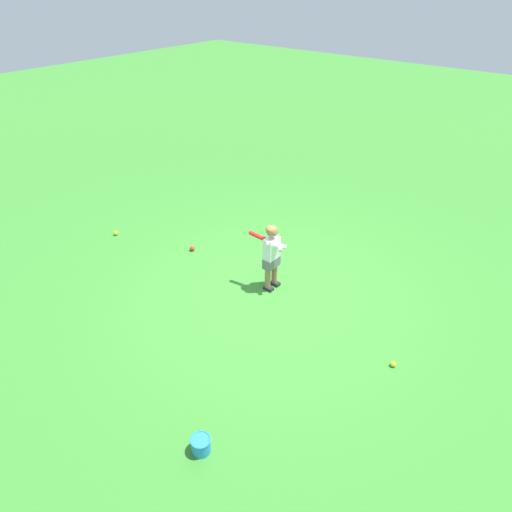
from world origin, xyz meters
The scene contains 6 objects.
ground_plane centered at (0.00, 0.00, 0.00)m, with size 40.00×40.00×0.00m, color #38842D.
child_batter centered at (0.10, 0.12, 0.65)m, with size 0.33×0.63×1.08m.
play_ball_by_bucket centered at (0.08, 1.85, 0.04)m, with size 0.09×0.09×0.09m, color red.
play_ball_near_batter centered at (-0.43, 3.35, 0.04)m, with size 0.09×0.09×0.09m, color yellow.
play_ball_far_left centered at (-0.26, -2.10, 0.04)m, with size 0.07×0.07×0.07m, color yellow.
toy_bucket centered at (-2.63, -1.07, 0.10)m, with size 0.22×0.22×0.19m.
Camera 1 is at (-4.53, -3.35, 4.27)m, focal length 32.09 mm.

